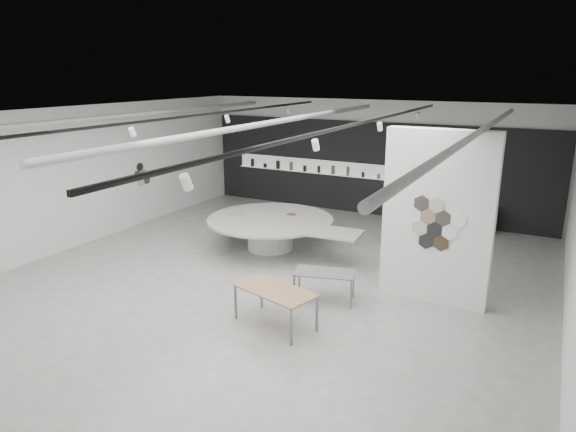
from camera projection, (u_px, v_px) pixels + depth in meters
The scene contains 7 objects.
room at pixel (260, 196), 11.12m from camera, with size 12.02×14.02×3.82m.
back_wall_display at pixel (367, 169), 17.15m from camera, with size 11.80×0.27×3.10m.
partition_column at pixel (437, 218), 10.42m from camera, with size 2.20×0.38×3.60m.
display_island at pixel (272, 229), 13.87m from camera, with size 4.53×3.65×0.87m.
sample_table_wood at pixel (275, 292), 9.63m from camera, with size 1.71×1.17×0.73m.
sample_table_stone at pixel (324, 274), 10.71m from camera, with size 1.37×0.94×0.64m.
kitchen_counter at pixel (472, 217), 15.53m from camera, with size 1.47×0.60×1.14m.
Camera 1 is at (5.51, -9.27, 4.67)m, focal length 32.00 mm.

